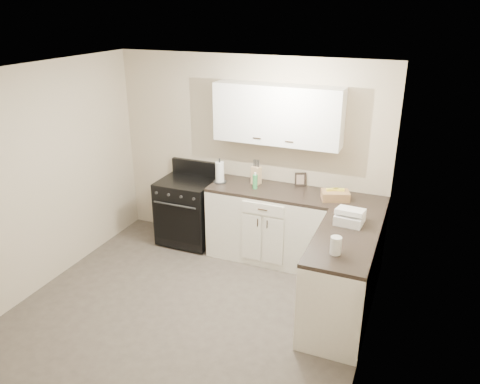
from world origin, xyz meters
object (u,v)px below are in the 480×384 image
at_px(paper_towel, 220,172).
at_px(stove, 188,211).
at_px(countertop_grill, 350,219).
at_px(wicker_basket, 335,195).
at_px(knife_block, 256,175).

bearing_deg(paper_towel, stove, -177.93).
height_order(paper_towel, countertop_grill, paper_towel).
relative_size(paper_towel, countertop_grill, 0.95).
distance_m(paper_towel, wicker_basket, 1.48).
bearing_deg(wicker_basket, countertop_grill, -65.11).
xyz_separation_m(stove, knife_block, (0.93, 0.13, 0.59)).
height_order(knife_block, paper_towel, paper_towel).
bearing_deg(knife_block, paper_towel, -150.52).
height_order(wicker_basket, countertop_grill, wicker_basket).
xyz_separation_m(wicker_basket, countertop_grill, (0.27, -0.57, -0.00)).
bearing_deg(paper_towel, countertop_grill, -18.65).
xyz_separation_m(stove, paper_towel, (0.48, 0.02, 0.61)).
distance_m(stove, paper_towel, 0.78).
bearing_deg(stove, countertop_grill, -14.40).
xyz_separation_m(stove, wicker_basket, (1.96, -0.00, 0.53)).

